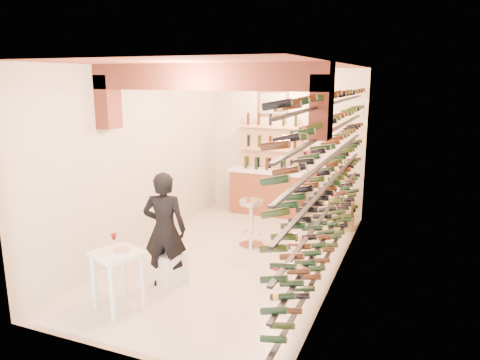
% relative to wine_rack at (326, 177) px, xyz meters
% --- Properties ---
extents(ground, '(6.00, 6.00, 0.00)m').
position_rel_wine_rack_xyz_m(ground, '(-1.53, 0.00, -1.55)').
color(ground, beige).
rests_on(ground, ground).
extents(room_shell, '(3.52, 6.02, 3.21)m').
position_rel_wine_rack_xyz_m(room_shell, '(-1.53, -0.26, 0.70)').
color(room_shell, beige).
rests_on(room_shell, ground).
extents(wine_rack, '(0.32, 5.70, 2.56)m').
position_rel_wine_rack_xyz_m(wine_rack, '(0.00, 0.00, 0.00)').
color(wine_rack, black).
rests_on(wine_rack, ground).
extents(back_counter, '(1.70, 0.62, 1.29)m').
position_rel_wine_rack_xyz_m(back_counter, '(-1.83, 2.65, -1.02)').
color(back_counter, brown).
rests_on(back_counter, ground).
extents(back_shelving, '(1.40, 0.31, 2.73)m').
position_rel_wine_rack_xyz_m(back_shelving, '(-1.83, 2.89, -0.38)').
color(back_shelving, tan).
rests_on(back_shelving, ground).
extents(tasting_table, '(0.73, 0.73, 0.98)m').
position_rel_wine_rack_xyz_m(tasting_table, '(-2.24, -2.17, -0.88)').
color(tasting_table, white).
rests_on(tasting_table, ground).
extents(white_stool, '(0.50, 0.50, 0.49)m').
position_rel_wine_rack_xyz_m(white_stool, '(-2.02, -1.26, -1.30)').
color(white_stool, white).
rests_on(white_stool, ground).
extents(person, '(0.72, 0.57, 1.72)m').
position_rel_wine_rack_xyz_m(person, '(-2.05, -1.32, -0.69)').
color(person, black).
rests_on(person, ground).
extents(chrome_barstool, '(0.45, 0.45, 0.88)m').
position_rel_wine_rack_xyz_m(chrome_barstool, '(-1.43, 0.60, -1.04)').
color(chrome_barstool, silver).
rests_on(chrome_barstool, ground).
extents(crate_lower, '(0.63, 0.56, 0.32)m').
position_rel_wine_rack_xyz_m(crate_lower, '(-0.13, 2.20, -1.39)').
color(crate_lower, tan).
rests_on(crate_lower, ground).
extents(crate_upper, '(0.56, 0.40, 0.31)m').
position_rel_wine_rack_xyz_m(crate_upper, '(-0.13, 2.20, -1.08)').
color(crate_upper, tan).
rests_on(crate_upper, crate_lower).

